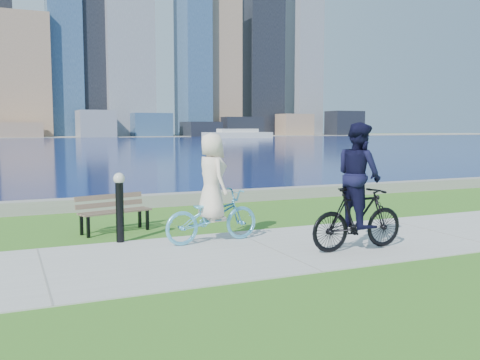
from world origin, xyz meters
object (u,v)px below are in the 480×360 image
object	(u,v)px
cyclist_woman	(212,202)
cyclist_man	(358,197)
park_bench	(113,209)
bollard_lamp	(120,203)

from	to	relation	value
cyclist_woman	cyclist_man	size ratio (longest dim) A/B	0.92
park_bench	cyclist_man	world-z (taller)	cyclist_man
park_bench	bollard_lamp	world-z (taller)	bollard_lamp
bollard_lamp	cyclist_man	bearing A→B (deg)	-32.17
park_bench	cyclist_man	xyz separation A→B (m)	(3.78, -3.63, 0.51)
park_bench	cyclist_woman	xyz separation A→B (m)	(1.57, -1.92, 0.32)
park_bench	bollard_lamp	bearing A→B (deg)	-109.21
cyclist_woman	bollard_lamp	bearing A→B (deg)	60.82
bollard_lamp	cyclist_woman	bearing A→B (deg)	-23.70
bollard_lamp	cyclist_man	distance (m)	4.58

